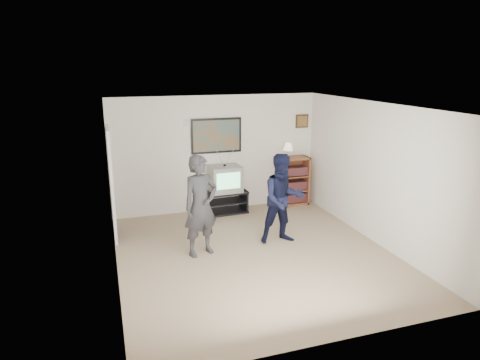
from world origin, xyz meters
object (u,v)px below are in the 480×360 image
crt_television (225,179)px  bookshelf (293,181)px  person_short (283,199)px  person_tall (201,206)px  media_stand (224,202)px

crt_television → bookshelf: bearing=-0.5°
bookshelf → person_short: 2.21m
bookshelf → person_tall: person_tall is taller
crt_television → person_tall: (-0.96, -1.90, 0.10)m
media_stand → person_short: person_short is taller
person_short → crt_television: bearing=108.9°
crt_television → person_short: (0.54, -1.85, 0.06)m
crt_television → bookshelf: 1.64m
media_stand → person_tall: (-0.94, -1.90, 0.62)m
person_tall → bookshelf: bearing=18.6°
media_stand → crt_television: size_ratio=1.50×
person_tall → person_short: (1.50, 0.05, -0.04)m
bookshelf → crt_television: bearing=-178.2°
bookshelf → person_tall: bearing=-143.0°
crt_television → person_short: 1.93m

